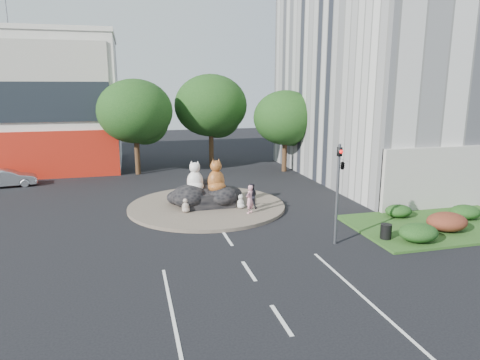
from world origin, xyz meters
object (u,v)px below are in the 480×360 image
object	(u,v)px
cat_white	(195,176)
pedestrian_pink	(250,199)
litter_bin	(386,231)
kitten_calico	(186,205)
kitten_white	(241,201)
pedestrian_dark	(251,196)
cat_tabby	(216,175)
parked_car	(8,178)

from	to	relation	value
cat_white	pedestrian_pink	world-z (taller)	cat_white
litter_bin	kitten_calico	bearing A→B (deg)	143.19
kitten_calico	kitten_white	distance (m)	3.43
pedestrian_dark	pedestrian_pink	bearing A→B (deg)	85.39
cat_tabby	parked_car	xyz separation A→B (m)	(-14.40, 9.96, -1.49)
parked_car	pedestrian_dark	bearing A→B (deg)	-132.44
kitten_calico	pedestrian_pink	world-z (taller)	pedestrian_pink
pedestrian_pink	kitten_calico	bearing A→B (deg)	-61.81
pedestrian_dark	kitten_white	bearing A→B (deg)	-0.64
kitten_white	pedestrian_dark	distance (m)	0.74
pedestrian_pink	litter_bin	size ratio (longest dim) A/B	2.26
cat_tabby	parked_car	world-z (taller)	cat_tabby
kitten_white	parked_car	xyz separation A→B (m)	(-15.75, 10.92, 0.02)
litter_bin	pedestrian_pink	bearing A→B (deg)	133.77
parked_car	litter_bin	world-z (taller)	parked_car
cat_tabby	kitten_white	distance (m)	2.24
cat_white	kitten_calico	size ratio (longest dim) A/B	2.14
kitten_calico	parked_car	bearing A→B (deg)	166.84
cat_white	pedestrian_dark	bearing A→B (deg)	-17.66
cat_white	kitten_white	size ratio (longest dim) A/B	2.17
pedestrian_dark	litter_bin	xyz separation A→B (m)	(5.14, -6.69, -0.49)
cat_tabby	pedestrian_dark	bearing A→B (deg)	-52.66
parked_car	litter_bin	distance (m)	27.94
kitten_calico	pedestrian_dark	xyz separation A→B (m)	(4.06, -0.20, 0.33)
kitten_white	litter_bin	xyz separation A→B (m)	(5.77, -6.89, -0.16)
cat_tabby	pedestrian_pink	bearing A→B (deg)	-74.83
kitten_calico	kitten_white	size ratio (longest dim) A/B	1.01
kitten_white	litter_bin	distance (m)	8.99
cat_tabby	kitten_calico	world-z (taller)	cat_tabby
cat_tabby	litter_bin	size ratio (longest dim) A/B	2.80
cat_white	kitten_white	distance (m)	3.30
pedestrian_dark	kitten_calico	bearing A→B (deg)	14.15
litter_bin	kitten_white	bearing A→B (deg)	129.96
pedestrian_pink	kitten_white	bearing A→B (deg)	-121.87
cat_white	litter_bin	xyz separation A→B (m)	(8.39, -8.31, -1.59)
pedestrian_pink	litter_bin	xyz separation A→B (m)	(5.51, -5.76, -0.56)
cat_white	pedestrian_pink	xyz separation A→B (m)	(2.88, -2.55, -1.03)
pedestrian_pink	parked_car	distance (m)	20.05
kitten_calico	parked_car	size ratio (longest dim) A/B	0.23
kitten_white	cat_white	bearing A→B (deg)	125.23
cat_white	litter_bin	world-z (taller)	cat_white
kitten_calico	parked_car	world-z (taller)	parked_car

